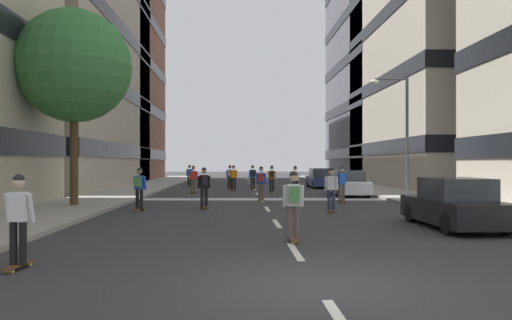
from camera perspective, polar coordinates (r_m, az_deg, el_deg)
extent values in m
plane|color=#333335|center=(31.91, 0.09, -3.84)|extent=(142.93, 142.93, 0.00)
cube|color=#9E9991|center=(35.57, -13.77, -3.35)|extent=(3.82, 65.51, 0.14)
cube|color=#9E9991|center=(36.18, 13.32, -3.29)|extent=(3.82, 65.51, 0.14)
cube|color=silver|center=(11.26, 4.53, -10.46)|extent=(0.16, 2.20, 0.01)
cube|color=silver|center=(16.18, 2.42, -7.33)|extent=(0.16, 2.20, 0.01)
cube|color=silver|center=(21.14, 1.31, -5.66)|extent=(0.16, 2.20, 0.01)
cube|color=silver|center=(26.11, 0.62, -4.63)|extent=(0.16, 2.20, 0.01)
cube|color=silver|center=(31.09, 0.16, -3.92)|extent=(0.16, 2.20, 0.01)
cube|color=silver|center=(36.08, -0.18, -3.41)|extent=(0.16, 2.20, 0.01)
cube|color=silver|center=(41.07, -0.43, -3.03)|extent=(0.16, 2.20, 0.01)
cube|color=silver|center=(46.06, -0.63, -2.73)|extent=(0.16, 2.20, 0.01)
cube|color=silver|center=(51.06, -0.79, -2.48)|extent=(0.16, 2.20, 0.01)
cube|color=silver|center=(56.05, -0.92, -2.28)|extent=(0.16, 2.20, 0.01)
cube|color=silver|center=(61.05, -1.03, -2.12)|extent=(0.16, 2.20, 0.01)
cube|color=black|center=(43.35, -24.97, 0.94)|extent=(15.60, 23.16, 1.10)
cube|color=black|center=(43.71, -24.96, 7.24)|extent=(15.60, 23.16, 1.10)
cube|color=black|center=(44.59, -24.95, 13.36)|extent=(15.60, 23.16, 1.10)
cube|color=brown|center=(59.42, -19.32, 16.32)|extent=(15.48, 16.37, 37.86)
cube|color=black|center=(56.96, -19.35, 0.61)|extent=(15.60, 16.49, 1.10)
cube|color=black|center=(57.23, -19.34, 5.36)|extent=(15.60, 16.49, 1.10)
cube|color=black|center=(57.88, -19.33, 10.02)|extent=(15.60, 16.49, 1.10)
cube|color=black|center=(58.91, -19.33, 14.56)|extent=(15.60, 16.49, 1.10)
cube|color=#BCB29E|center=(45.78, 23.54, 13.79)|extent=(15.48, 20.27, 26.17)
cube|color=black|center=(44.44, 23.56, 1.25)|extent=(15.60, 20.39, 1.10)
cube|color=black|center=(44.88, 23.55, 7.94)|extent=(15.60, 20.39, 1.10)
cube|color=black|center=(45.91, 23.54, 14.42)|extent=(15.60, 20.39, 1.10)
cube|color=slate|center=(59.17, 17.29, 12.22)|extent=(15.48, 18.79, 29.51)
cube|color=black|center=(57.79, 17.31, 0.71)|extent=(15.60, 18.91, 1.10)
cube|color=black|center=(58.08, 17.30, 5.57)|extent=(15.60, 18.91, 1.10)
cube|color=black|center=(58.78, 17.29, 10.34)|extent=(15.60, 18.91, 1.10)
cube|color=black|center=(59.88, 17.29, 14.98)|extent=(15.60, 18.91, 1.10)
cube|color=#B2B7BF|center=(29.82, 10.53, -3.06)|extent=(1.80, 4.40, 0.70)
cube|color=#2D3338|center=(29.65, 10.60, -1.79)|extent=(1.60, 2.10, 0.64)
cylinder|color=black|center=(31.09, 8.50, -3.34)|extent=(0.22, 0.64, 0.64)
cylinder|color=black|center=(31.43, 11.37, -3.30)|extent=(0.22, 0.64, 0.64)
cylinder|color=black|center=(28.25, 9.60, -3.65)|extent=(0.22, 0.64, 0.64)
cylinder|color=black|center=(28.62, 12.74, -3.60)|extent=(0.22, 0.64, 0.64)
cube|color=black|center=(16.21, 21.86, -5.43)|extent=(1.80, 4.40, 0.70)
cube|color=#2D3338|center=(16.03, 22.08, -3.09)|extent=(1.60, 2.10, 0.64)
cylinder|color=black|center=(17.28, 17.45, -5.81)|extent=(0.22, 0.64, 0.64)
cylinder|color=black|center=(17.88, 22.30, -5.62)|extent=(0.22, 0.64, 0.64)
cylinder|color=black|center=(14.59, 21.32, -6.84)|extent=(0.22, 0.64, 0.64)
cylinder|color=black|center=(15.30, 26.85, -6.52)|extent=(0.22, 0.64, 0.64)
cube|color=navy|center=(38.88, 7.51, -2.41)|extent=(1.80, 4.40, 0.70)
cube|color=#2D3338|center=(38.72, 7.55, -1.42)|extent=(1.60, 2.10, 0.64)
cylinder|color=black|center=(40.20, 6.04, -2.64)|extent=(0.22, 0.64, 0.64)
cylinder|color=black|center=(40.46, 8.28, -2.62)|extent=(0.22, 0.64, 0.64)
cylinder|color=black|center=(37.33, 6.68, -2.82)|extent=(0.22, 0.64, 0.64)
cylinder|color=black|center=(37.61, 9.09, -2.80)|extent=(0.22, 0.64, 0.64)
cylinder|color=#4C3823|center=(22.93, -20.26, 0.54)|extent=(0.36, 0.36, 4.34)
sphere|color=#387A3D|center=(23.31, -20.24, 10.17)|extent=(4.94, 4.94, 4.94)
cylinder|color=#3F3F44|center=(28.23, 17.05, 2.59)|extent=(0.16, 0.16, 6.50)
cylinder|color=#3F3F44|center=(28.27, 15.29, 9.01)|extent=(1.80, 0.10, 0.10)
ellipsoid|color=silver|center=(28.00, 13.52, 8.79)|extent=(0.50, 0.30, 0.24)
cube|color=brown|center=(32.65, 1.84, -3.61)|extent=(0.29, 0.92, 0.02)
cylinder|color=#D8BF4C|center=(32.97, 1.85, -3.66)|extent=(0.19, 0.09, 0.07)
cylinder|color=#D8BF4C|center=(32.33, 1.82, -3.73)|extent=(0.19, 0.09, 0.07)
cylinder|color=black|center=(32.63, 1.68, -2.89)|extent=(0.15, 0.15, 0.80)
cylinder|color=black|center=(32.62, 1.99, -2.89)|extent=(0.15, 0.15, 0.80)
cube|color=orange|center=(32.60, 1.84, -1.70)|extent=(0.34, 0.23, 0.55)
cylinder|color=orange|center=(32.66, 1.45, -1.75)|extent=(0.11, 0.24, 0.55)
cylinder|color=orange|center=(32.65, 2.22, -1.75)|extent=(0.11, 0.24, 0.55)
sphere|color=#997051|center=(32.61, 1.84, -0.90)|extent=(0.22, 0.22, 0.22)
sphere|color=black|center=(32.61, 1.84, -0.82)|extent=(0.21, 0.21, 0.21)
cube|color=black|center=(32.42, 1.83, -1.66)|extent=(0.27, 0.18, 0.40)
cube|color=brown|center=(34.78, -2.61, -3.40)|extent=(0.37, 0.92, 0.02)
cylinder|color=#D8BF4C|center=(35.09, -2.70, -3.45)|extent=(0.19, 0.10, 0.07)
cylinder|color=#D8BF4C|center=(34.47, -2.51, -3.51)|extent=(0.19, 0.10, 0.07)
cylinder|color=black|center=(34.74, -2.75, -2.73)|extent=(0.16, 0.16, 0.80)
cylinder|color=black|center=(34.77, -2.46, -2.73)|extent=(0.16, 0.16, 0.80)
cube|color=orange|center=(34.73, -2.61, -1.61)|extent=(0.35, 0.26, 0.55)
cylinder|color=orange|center=(34.74, -2.98, -1.66)|extent=(0.13, 0.24, 0.55)
cylinder|color=orange|center=(34.82, -2.27, -1.66)|extent=(0.13, 0.24, 0.55)
sphere|color=tan|center=(34.75, -2.61, -0.86)|extent=(0.22, 0.22, 0.22)
sphere|color=black|center=(34.75, -2.61, -0.78)|extent=(0.21, 0.21, 0.21)
cube|color=brown|center=(20.00, 8.68, -5.74)|extent=(0.36, 0.92, 0.02)
cylinder|color=#D8BF4C|center=(20.32, 8.68, -5.79)|extent=(0.19, 0.10, 0.07)
cylinder|color=#D8BF4C|center=(19.69, 8.68, -5.97)|extent=(0.19, 0.10, 0.07)
cylinder|color=#2D334C|center=(19.96, 8.42, -4.57)|extent=(0.16, 0.16, 0.80)
cylinder|color=#2D334C|center=(19.96, 8.94, -4.57)|extent=(0.16, 0.16, 0.80)
cube|color=white|center=(19.92, 8.68, -2.63)|extent=(0.35, 0.26, 0.55)
cylinder|color=white|center=(19.98, 8.05, -2.70)|extent=(0.13, 0.24, 0.55)
cylinder|color=white|center=(19.98, 9.31, -2.70)|extent=(0.13, 0.24, 0.55)
sphere|color=tan|center=(19.93, 8.68, -1.32)|extent=(0.22, 0.22, 0.22)
sphere|color=black|center=(19.93, 8.68, -1.18)|extent=(0.21, 0.21, 0.21)
cube|color=brown|center=(25.65, 0.59, -4.53)|extent=(0.39, 0.92, 0.02)
cylinder|color=#D8BF4C|center=(25.97, 0.71, -4.58)|extent=(0.19, 0.11, 0.07)
cylinder|color=#D8BF4C|center=(25.34, 0.48, -4.69)|extent=(0.19, 0.11, 0.07)
cylinder|color=#594C47|center=(25.64, 0.40, -3.61)|extent=(0.17, 0.17, 0.80)
cylinder|color=#594C47|center=(25.61, 0.79, -3.61)|extent=(0.17, 0.17, 0.80)
cube|color=blue|center=(25.59, 0.59, -2.10)|extent=(0.36, 0.26, 0.55)
cylinder|color=blue|center=(25.68, 0.13, -2.16)|extent=(0.14, 0.24, 0.55)
cylinder|color=blue|center=(25.61, 1.10, -2.16)|extent=(0.14, 0.24, 0.55)
sphere|color=tan|center=(25.60, 0.60, -1.08)|extent=(0.22, 0.22, 0.22)
sphere|color=black|center=(25.60, 0.60, -0.97)|extent=(0.21, 0.21, 0.21)
cube|color=#A52626|center=(25.42, 0.53, -2.05)|extent=(0.29, 0.21, 0.40)
cube|color=brown|center=(12.59, 4.36, -9.00)|extent=(0.23, 0.91, 0.02)
cylinder|color=#D8BF4C|center=(12.92, 4.24, -8.99)|extent=(0.18, 0.08, 0.07)
cylinder|color=#D8BF4C|center=(12.29, 4.49, -9.45)|extent=(0.18, 0.08, 0.07)
cylinder|color=#594C47|center=(12.53, 3.95, -7.15)|extent=(0.14, 0.14, 0.80)
cylinder|color=#594C47|center=(12.55, 4.77, -7.14)|extent=(0.14, 0.14, 0.80)
cube|color=white|center=(12.47, 4.36, -4.06)|extent=(0.33, 0.21, 0.55)
cylinder|color=white|center=(12.51, 3.33, -4.18)|extent=(0.10, 0.23, 0.55)
cylinder|color=white|center=(12.55, 5.34, -4.17)|extent=(0.10, 0.23, 0.55)
sphere|color=tan|center=(12.47, 4.35, -1.97)|extent=(0.22, 0.22, 0.22)
sphere|color=black|center=(12.47, 4.35, -1.74)|extent=(0.21, 0.21, 0.21)
cube|color=#4C8C4C|center=(12.29, 4.43, -3.98)|extent=(0.26, 0.17, 0.40)
cube|color=brown|center=(36.77, -3.03, -3.23)|extent=(0.21, 0.90, 0.02)
cylinder|color=#D8BF4C|center=(37.09, -3.02, -3.28)|extent=(0.18, 0.07, 0.07)
cylinder|color=#D8BF4C|center=(36.45, -3.05, -3.33)|extent=(0.18, 0.07, 0.07)
cylinder|color=black|center=(36.75, -3.17, -2.59)|extent=(0.14, 0.14, 0.80)
cylinder|color=black|center=(36.75, -2.89, -2.59)|extent=(0.14, 0.14, 0.80)
cube|color=blue|center=(36.73, -3.03, -1.54)|extent=(0.32, 0.20, 0.55)
cylinder|color=blue|center=(36.79, -3.37, -1.58)|extent=(0.09, 0.23, 0.55)
cylinder|color=blue|center=(36.78, -2.69, -1.58)|extent=(0.09, 0.23, 0.55)
sphere|color=#997051|center=(36.74, -3.03, -0.83)|extent=(0.22, 0.22, 0.22)
sphere|color=black|center=(36.74, -3.03, -0.75)|extent=(0.21, 0.21, 0.21)
cube|color=beige|center=(36.55, -3.04, -1.50)|extent=(0.26, 0.16, 0.40)
cube|color=brown|center=(31.43, -7.24, -3.74)|extent=(0.33, 0.92, 0.02)
cylinder|color=#D8BF4C|center=(31.74, -7.10, -3.79)|extent=(0.19, 0.10, 0.07)
cylinder|color=#D8BF4C|center=(31.12, -7.37, -3.86)|extent=(0.19, 0.10, 0.07)
cylinder|color=#594C47|center=(31.42, -7.40, -2.99)|extent=(0.16, 0.16, 0.80)
cylinder|color=#594C47|center=(31.38, -7.08, -2.99)|extent=(0.16, 0.16, 0.80)
cube|color=red|center=(31.38, -7.24, -1.76)|extent=(0.35, 0.24, 0.55)
cylinder|color=red|center=(31.48, -7.61, -1.80)|extent=(0.12, 0.24, 0.55)
cylinder|color=red|center=(31.38, -6.82, -1.81)|extent=(0.12, 0.24, 0.55)
sphere|color=tan|center=(31.39, -7.23, -0.93)|extent=(0.22, 0.22, 0.22)
sphere|color=black|center=(31.39, -7.23, -0.84)|extent=(0.21, 0.21, 0.21)
cube|color=brown|center=(20.83, -13.32, -5.52)|extent=(0.40, 0.92, 0.02)
cylinder|color=#D8BF4C|center=(21.13, -12.96, -5.57)|extent=(0.19, 0.11, 0.07)
cylinder|color=#D8BF4C|center=(20.55, -13.68, -5.73)|extent=(0.19, 0.11, 0.07)
cylinder|color=black|center=(20.83, -13.54, -4.38)|extent=(0.17, 0.17, 0.80)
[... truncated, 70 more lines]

